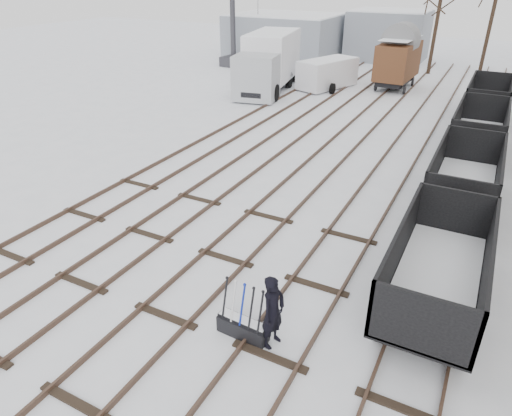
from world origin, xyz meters
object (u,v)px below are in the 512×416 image
(worker, at_px, (273,312))
(box_van_wagon, at_px, (398,59))
(freight_wagon_a, at_px, (436,279))
(crane, at_px, (234,37))
(ground_frame, at_px, (243,326))
(panel_van, at_px, (327,73))
(lorry, at_px, (268,62))

(worker, bearing_deg, box_van_wagon, 17.96)
(freight_wagon_a, bearing_deg, worker, -134.57)
(worker, bearing_deg, crane, 42.59)
(ground_frame, xyz_separation_m, worker, (0.75, 0.10, 0.67))
(box_van_wagon, xyz_separation_m, panel_van, (-4.50, -2.31, -0.99))
(ground_frame, height_order, box_van_wagon, box_van_wagon)
(worker, bearing_deg, ground_frame, 108.69)
(ground_frame, xyz_separation_m, crane, (-17.59, 30.03, 2.22))
(lorry, relative_size, panel_van, 1.74)
(ground_frame, distance_m, freight_wagon_a, 5.13)
(ground_frame, height_order, crane, crane)
(ground_frame, height_order, panel_van, panel_van)
(panel_van, xyz_separation_m, crane, (-10.50, 4.47, 1.41))
(crane, bearing_deg, lorry, -40.57)
(box_van_wagon, height_order, lorry, lorry)
(ground_frame, bearing_deg, panel_van, 109.42)
(lorry, bearing_deg, worker, -74.21)
(worker, height_order, freight_wagon_a, freight_wagon_a)
(lorry, bearing_deg, crane, 123.43)
(worker, height_order, panel_van, panel_van)
(ground_frame, height_order, lorry, lorry)
(ground_frame, relative_size, lorry, 0.17)
(freight_wagon_a, height_order, panel_van, freight_wagon_a)
(ground_frame, bearing_deg, worker, 11.50)
(ground_frame, xyz_separation_m, box_van_wagon, (-2.59, 27.87, 1.80))
(worker, height_order, crane, crane)
(box_van_wagon, bearing_deg, freight_wagon_a, -72.42)
(ground_frame, relative_size, worker, 0.78)
(ground_frame, relative_size, panel_van, 0.29)
(box_van_wagon, relative_size, lorry, 0.53)
(panel_van, bearing_deg, lorry, -123.88)
(box_van_wagon, xyz_separation_m, lorry, (-8.08, -4.94, -0.05))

